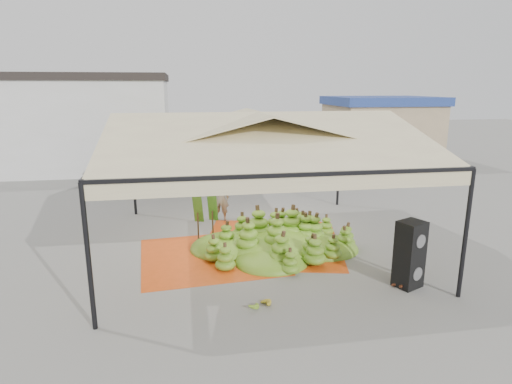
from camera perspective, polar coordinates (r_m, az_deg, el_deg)
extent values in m
plane|color=slate|center=(13.14, 0.24, -7.11)|extent=(90.00, 90.00, 0.00)
cylinder|color=black|center=(8.90, -21.45, -8.26)|extent=(0.10, 0.10, 3.00)
cylinder|color=black|center=(10.62, 26.17, -5.17)|extent=(0.10, 0.10, 3.00)
cylinder|color=black|center=(16.51, -16.04, 2.14)|extent=(0.10, 0.10, 3.00)
cylinder|color=black|center=(17.50, 10.98, 3.08)|extent=(0.10, 0.10, 3.00)
pyramid|color=beige|center=(12.32, 0.25, 8.27)|extent=(8.00, 8.00, 1.00)
cube|color=black|center=(12.38, 0.25, 5.96)|extent=(8.00, 8.00, 0.08)
cube|color=beige|center=(12.41, 0.25, 5.14)|extent=(8.00, 8.00, 0.36)
cube|color=silver|center=(27.34, -26.65, 7.82)|extent=(14.00, 6.00, 5.00)
cube|color=black|center=(27.25, -27.27, 13.45)|extent=(14.30, 6.30, 0.40)
cube|color=tan|center=(28.00, 16.18, 7.40)|extent=(6.00, 5.00, 3.60)
cube|color=navy|center=(27.86, 16.47, 11.58)|extent=(6.30, 5.30, 0.50)
cube|color=#DF4B14|center=(12.40, -6.09, -8.48)|extent=(4.14, 3.97, 0.01)
cube|color=#D74C14|center=(13.35, 2.13, -6.74)|extent=(4.95, 5.10, 0.01)
ellipsoid|color=#567C19|center=(12.63, 2.97, -5.32)|extent=(6.29, 5.73, 1.11)
ellipsoid|color=gold|center=(9.70, 1.00, -14.48)|extent=(0.53, 0.47, 0.20)
ellipsoid|color=gold|center=(11.40, 1.64, -9.94)|extent=(0.47, 0.39, 0.20)
ellipsoid|color=#572A14|center=(13.01, 11.65, -7.20)|extent=(0.50, 0.47, 0.18)
ellipsoid|color=#5E2F15|center=(10.97, 18.13, -11.71)|extent=(0.50, 0.45, 0.19)
ellipsoid|color=#59851B|center=(9.66, -0.55, -14.65)|extent=(0.53, 0.52, 0.19)
ellipsoid|color=#557718|center=(13.76, -10.10, 4.95)|extent=(0.24, 0.24, 0.20)
ellipsoid|color=#557718|center=(13.82, -3.85, 5.18)|extent=(0.24, 0.24, 0.20)
ellipsoid|color=#557718|center=(14.05, 2.27, 5.34)|extent=(0.24, 0.24, 0.20)
cube|color=black|center=(11.09, 19.62, -9.78)|extent=(0.75, 0.71, 0.82)
cube|color=black|center=(10.80, 19.97, -5.80)|extent=(0.75, 0.71, 0.82)
imported|color=gray|center=(15.30, -4.78, -0.70)|extent=(0.73, 0.58, 1.73)
cube|color=#493018|center=(21.05, -13.05, 3.13)|extent=(4.60, 2.73, 0.10)
cube|color=silver|center=(20.54, -5.32, 3.42)|extent=(1.87, 2.15, 1.98)
cylinder|color=black|center=(20.77, -17.69, 1.23)|extent=(0.81, 0.40, 0.78)
cylinder|color=black|center=(22.37, -16.33, 2.20)|extent=(0.81, 0.40, 0.78)
cylinder|color=black|center=(20.06, -10.19, 1.24)|extent=(0.81, 0.40, 0.78)
cylinder|color=black|center=(21.72, -9.35, 2.24)|extent=(0.81, 0.40, 0.78)
cylinder|color=black|center=(19.84, -6.03, 1.24)|extent=(0.81, 0.40, 0.78)
cylinder|color=black|center=(21.51, -5.50, 2.25)|extent=(0.81, 0.40, 0.78)
ellipsoid|color=#4B7418|center=(20.97, -13.11, 4.29)|extent=(3.67, 2.15, 0.60)
cube|color=yellow|center=(20.82, -12.01, 5.24)|extent=(2.01, 2.00, 0.21)
cube|color=#4A3318|center=(22.64, 7.00, 4.68)|extent=(5.62, 3.17, 0.13)
cube|color=silver|center=(23.41, 15.59, 4.83)|extent=(2.23, 2.59, 2.45)
cylinder|color=black|center=(21.50, 2.30, 2.55)|extent=(0.99, 0.45, 0.96)
cylinder|color=black|center=(23.59, 1.96, 3.57)|extent=(0.99, 0.45, 0.96)
cylinder|color=black|center=(22.00, 11.21, 2.55)|extent=(0.99, 0.45, 0.96)
cylinder|color=black|center=(24.04, 10.11, 3.56)|extent=(0.99, 0.45, 0.96)
cylinder|color=black|center=(22.47, 15.73, 2.53)|extent=(0.99, 0.45, 0.96)
cylinder|color=black|center=(24.47, 14.28, 3.52)|extent=(0.99, 0.45, 0.96)
ellipsoid|color=#3B7919|center=(22.56, 7.04, 6.01)|extent=(4.49, 2.49, 0.75)
cube|color=orange|center=(22.59, 8.42, 7.07)|extent=(2.41, 2.40, 0.27)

